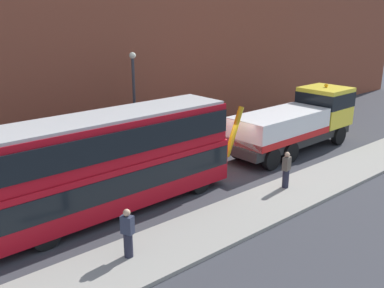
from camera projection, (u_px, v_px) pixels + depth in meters
name	position (u px, v px, depth m)	size (l,w,h in m)	color
ground_plane	(220.00, 171.00, 21.76)	(120.00, 120.00, 0.00)	#38383D
near_kerb	(286.00, 196.00, 18.68)	(60.00, 2.80, 0.15)	gray
building_facade	(138.00, 8.00, 24.48)	(60.00, 1.50, 16.00)	brown
recovery_tow_truck	(298.00, 121.00, 24.69)	(10.17, 2.83, 3.67)	#2D2D2D
double_decker_bus	(110.00, 159.00, 16.84)	(11.09, 2.78, 4.06)	#B70C19
pedestrian_onlooker	(128.00, 234.00, 13.67)	(0.40, 0.47, 1.71)	#232333
pedestrian_bystander	(286.00, 170.00, 19.15)	(0.44, 0.35, 1.71)	#232333
street_lamp	(134.00, 96.00, 23.07)	(0.36, 0.36, 5.83)	#38383D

